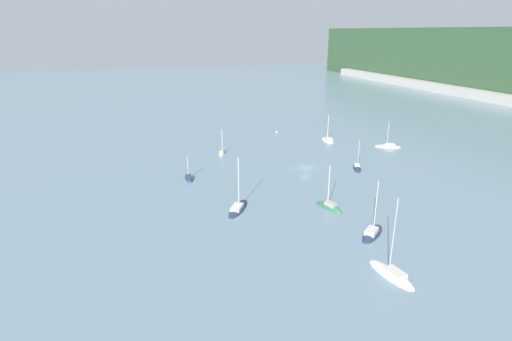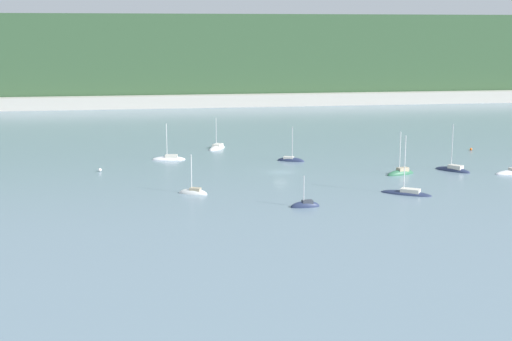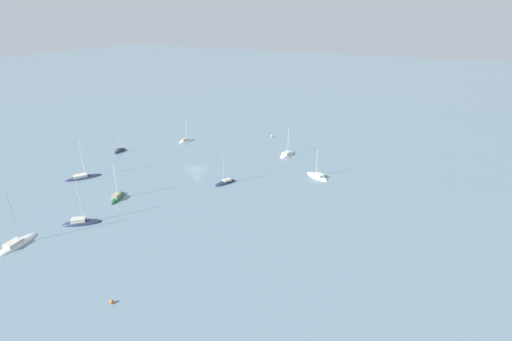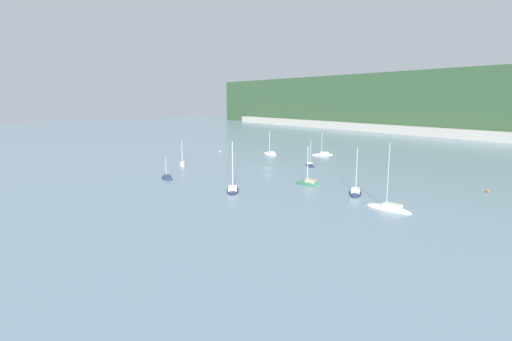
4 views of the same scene
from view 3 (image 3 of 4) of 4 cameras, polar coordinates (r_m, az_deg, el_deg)
ground_plane at (r=109.75m, az=-8.53°, el=0.16°), size 600.00×600.00×0.00m
sailboat_0 at (r=119.56m, az=4.47°, el=2.28°), size 7.63×3.51×8.75m
sailboat_1 at (r=87.39m, az=-30.96°, el=-9.04°), size 8.66×3.53×12.32m
sailboat_2 at (r=97.47m, az=-19.18°, el=-3.77°), size 6.62×3.80×9.56m
sailboat_3 at (r=112.31m, az=-23.45°, el=-0.93°), size 8.85×7.11×10.88m
sailboat_4 at (r=133.27m, az=-9.93°, el=4.13°), size 5.38×3.52×7.88m
sailboat_5 at (r=89.44m, az=-23.62°, el=-6.87°), size 6.55×7.45×10.23m
sailboat_6 at (r=104.83m, az=8.75°, el=-0.88°), size 5.88×7.67×8.15m
sailboat_7 at (r=128.77m, az=-18.84°, el=2.59°), size 4.89×1.79×6.12m
sailboat_8 at (r=100.20m, az=-4.40°, el=-1.81°), size 6.19×4.25×8.40m
mooring_buoy_0 at (r=136.20m, az=2.29°, el=4.97°), size 0.69×0.69×0.69m
mooring_buoy_1 at (r=66.09m, az=-19.91°, el=-17.20°), size 0.62×0.62×0.62m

